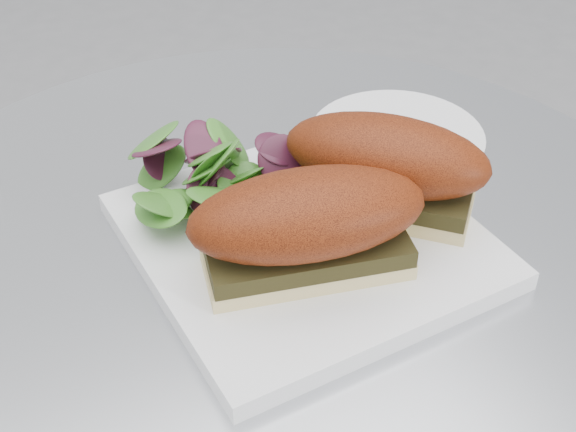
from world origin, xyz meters
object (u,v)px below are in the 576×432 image
at_px(plate, 306,240).
at_px(sandwich_right, 386,165).
at_px(saucer, 397,139).
at_px(sandwich_left, 308,224).

relative_size(plate, sandwich_right, 1.51).
relative_size(plate, saucer, 1.55).
xyz_separation_m(plate, sandwich_right, (0.07, -0.00, 0.05)).
height_order(sandwich_left, sandwich_right, same).
distance_m(sandwich_left, sandwich_right, 0.09).
height_order(plate, sandwich_right, sandwich_right).
bearing_deg(plate, sandwich_right, -0.93).
bearing_deg(sandwich_right, plate, -136.13).
xyz_separation_m(plate, saucer, (0.14, 0.09, -0.00)).
bearing_deg(saucer, sandwich_left, -141.56).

